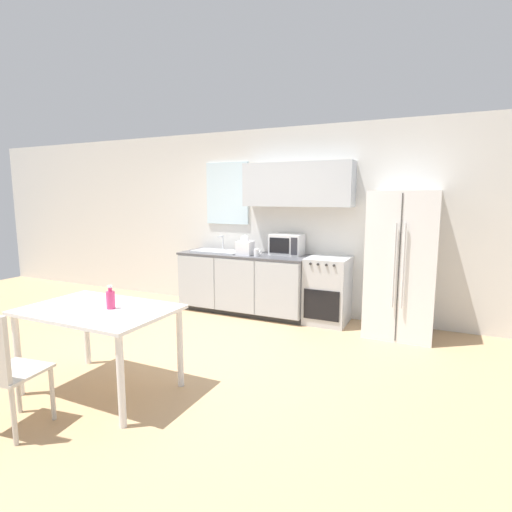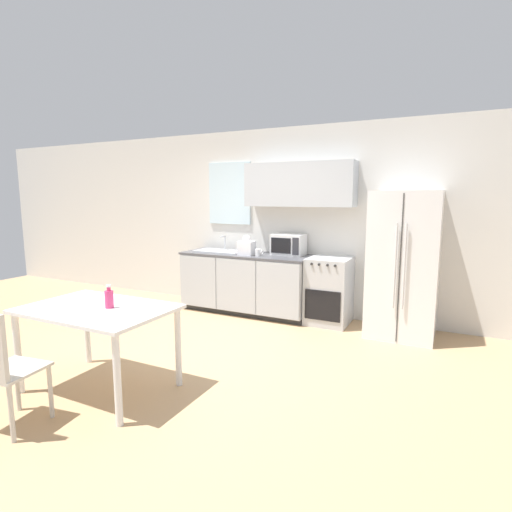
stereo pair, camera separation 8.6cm
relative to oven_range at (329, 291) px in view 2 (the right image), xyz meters
name	(u,v)px [view 2 (the right image)]	position (x,y,z in m)	size (l,w,h in m)	color
ground_plane	(206,354)	(-0.88, -1.69, -0.45)	(12.00, 12.00, 0.00)	tan
wall_back	(281,216)	(-0.84, 0.30, 0.98)	(12.00, 0.38, 2.70)	silver
kitchen_counter	(246,283)	(-1.25, -0.03, 0.00)	(1.95, 0.68, 0.88)	#333333
oven_range	(329,291)	(0.00, 0.00, 0.00)	(0.55, 0.61, 0.90)	#B7BABC
refrigerator	(403,264)	(0.94, -0.07, 0.44)	(0.79, 0.77, 1.78)	white
kitchen_sink	(220,251)	(-1.71, -0.02, 0.45)	(0.74, 0.40, 0.24)	#B7BABC
microwave	(288,245)	(-0.64, 0.11, 0.58)	(0.46, 0.32, 0.30)	silver
coffee_mug	(259,252)	(-0.98, -0.18, 0.49)	(0.11, 0.08, 0.10)	white
grocery_bag_0	(247,247)	(-1.18, -0.16, 0.56)	(0.22, 0.19, 0.29)	white
dining_table	(98,318)	(-1.29, -2.76, 0.21)	(1.29, 0.85, 0.76)	white
drink_bottle	(109,298)	(-1.18, -2.73, 0.39)	(0.08, 0.08, 0.20)	#DB386B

